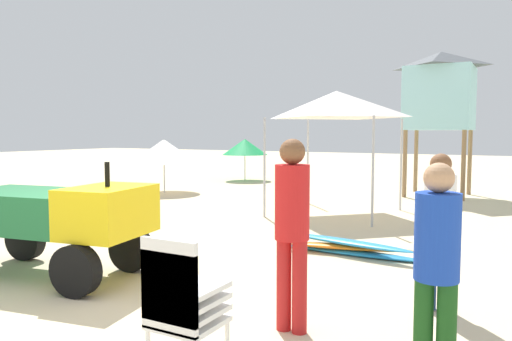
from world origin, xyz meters
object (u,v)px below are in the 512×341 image
at_px(lifeguard_far_right, 439,221).
at_px(lifeguard_tower, 440,91).
at_px(surfboard_pile, 349,247).
at_px(popup_canopy, 336,105).
at_px(beach_umbrella_mid, 164,151).
at_px(utility_cart, 55,217).
at_px(lifeguard_near_right, 437,260).
at_px(stacked_plastic_chairs, 180,298).
at_px(beach_umbrella_left, 245,147).
at_px(lifeguard_near_center, 292,221).

bearing_deg(lifeguard_far_right, lifeguard_tower, 98.93).
bearing_deg(surfboard_pile, popup_canopy, 113.09).
height_order(surfboard_pile, beach_umbrella_mid, beach_umbrella_mid).
xyz_separation_m(utility_cart, lifeguard_near_right, (4.71, -0.51, 0.16)).
height_order(stacked_plastic_chairs, surfboard_pile, stacked_plastic_chairs).
distance_m(utility_cart, beach_umbrella_left, 13.10).
distance_m(lifeguard_far_right, beach_umbrella_left, 14.30).
height_order(lifeguard_near_right, beach_umbrella_left, lifeguard_near_right).
xyz_separation_m(stacked_plastic_chairs, beach_umbrella_mid, (-7.70, 9.10, 0.64)).
distance_m(surfboard_pile, lifeguard_near_right, 3.97).
xyz_separation_m(surfboard_pile, beach_umbrella_mid, (-7.53, 4.77, 1.17)).
xyz_separation_m(utility_cart, beach_umbrella_mid, (-4.61, 7.71, 0.51)).
bearing_deg(beach_umbrella_left, lifeguard_tower, -10.34).
bearing_deg(popup_canopy, stacked_plastic_chairs, -77.97).
distance_m(lifeguard_near_right, lifeguard_far_right, 1.66).
relative_size(lifeguard_near_center, beach_umbrella_left, 1.02).
xyz_separation_m(surfboard_pile, beach_umbrella_left, (-7.34, 9.38, 1.19)).
distance_m(utility_cart, lifeguard_near_right, 4.74).
height_order(lifeguard_near_right, lifeguard_tower, lifeguard_tower).
xyz_separation_m(stacked_plastic_chairs, beach_umbrella_left, (-7.50, 13.71, 0.65)).
distance_m(stacked_plastic_chairs, beach_umbrella_left, 15.64).
bearing_deg(lifeguard_near_right, utility_cart, 173.83).
height_order(lifeguard_far_right, beach_umbrella_left, lifeguard_far_right).
xyz_separation_m(utility_cart, stacked_plastic_chairs, (3.08, -1.40, -0.13)).
height_order(utility_cart, surfboard_pile, utility_cart).
relative_size(lifeguard_near_right, lifeguard_tower, 0.39).
bearing_deg(lifeguard_near_center, popup_canopy, 106.65).
relative_size(stacked_plastic_chairs, popup_canopy, 0.40).
relative_size(stacked_plastic_chairs, lifeguard_near_right, 0.68).
bearing_deg(stacked_plastic_chairs, beach_umbrella_mid, 130.21).
height_order(lifeguard_near_right, beach_umbrella_mid, beach_umbrella_mid).
bearing_deg(lifeguard_near_right, stacked_plastic_chairs, -151.41).
bearing_deg(beach_umbrella_mid, lifeguard_tower, 23.44).
bearing_deg(beach_umbrella_mid, popup_canopy, -11.30).
relative_size(stacked_plastic_chairs, surfboard_pile, 0.50).
height_order(lifeguard_near_center, popup_canopy, popup_canopy).
xyz_separation_m(lifeguard_near_center, lifeguard_near_right, (1.33, -0.41, -0.10)).
distance_m(surfboard_pile, lifeguard_tower, 8.56).
distance_m(stacked_plastic_chairs, lifeguard_near_right, 1.88).
height_order(lifeguard_near_center, lifeguard_far_right, lifeguard_near_center).
xyz_separation_m(lifeguard_near_center, lifeguard_far_right, (1.10, 1.23, -0.10)).
bearing_deg(stacked_plastic_chairs, lifeguard_near_center, 77.26).
bearing_deg(popup_canopy, beach_umbrella_left, 135.02).
relative_size(surfboard_pile, beach_umbrella_mid, 1.06).
height_order(lifeguard_near_center, beach_umbrella_mid, lifeguard_near_center).
xyz_separation_m(lifeguard_near_right, popup_canopy, (-3.31, 7.02, 1.54)).
bearing_deg(surfboard_pile, lifeguard_near_center, -81.48).
bearing_deg(utility_cart, popup_canopy, 77.87).
xyz_separation_m(surfboard_pile, lifeguard_near_center, (0.46, -3.04, 0.93)).
xyz_separation_m(surfboard_pile, popup_canopy, (-1.52, 3.57, 2.37)).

